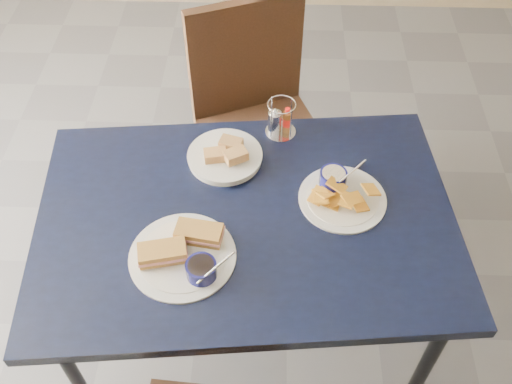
{
  "coord_description": "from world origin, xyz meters",
  "views": [
    {
      "loc": [
        -0.09,
        -1.09,
        2.17
      ],
      "look_at": [
        -0.13,
        0.06,
        0.82
      ],
      "focal_mm": 40.0,
      "sensor_mm": 36.0,
      "label": 1
    }
  ],
  "objects_px": {
    "bread_basket": "(225,156)",
    "condiment_caddy": "(280,120)",
    "dining_table": "(246,227)",
    "sandwich_plate": "(185,253)",
    "chair_far": "(263,107)",
    "plantain_plate": "(339,192)"
  },
  "relations": [
    {
      "from": "bread_basket",
      "to": "dining_table",
      "type": "bearing_deg",
      "value": -71.42
    },
    {
      "from": "sandwich_plate",
      "to": "bread_basket",
      "type": "xyz_separation_m",
      "value": [
        0.09,
        0.41,
        -0.0
      ]
    },
    {
      "from": "sandwich_plate",
      "to": "plantain_plate",
      "type": "distance_m",
      "value": 0.54
    },
    {
      "from": "plantain_plate",
      "to": "condiment_caddy",
      "type": "xyz_separation_m",
      "value": [
        -0.2,
        0.29,
        0.04
      ]
    },
    {
      "from": "chair_far",
      "to": "sandwich_plate",
      "type": "xyz_separation_m",
      "value": [
        -0.21,
        -0.88,
        0.19
      ]
    },
    {
      "from": "bread_basket",
      "to": "condiment_caddy",
      "type": "xyz_separation_m",
      "value": [
        0.18,
        0.14,
        0.04
      ]
    },
    {
      "from": "dining_table",
      "to": "plantain_plate",
      "type": "distance_m",
      "value": 0.32
    },
    {
      "from": "dining_table",
      "to": "plantain_plate",
      "type": "relative_size",
      "value": 4.93
    },
    {
      "from": "chair_far",
      "to": "condiment_caddy",
      "type": "distance_m",
      "value": 0.4
    },
    {
      "from": "plantain_plate",
      "to": "condiment_caddy",
      "type": "bearing_deg",
      "value": 123.78
    },
    {
      "from": "dining_table",
      "to": "bread_basket",
      "type": "relative_size",
      "value": 5.54
    },
    {
      "from": "dining_table",
      "to": "sandwich_plate",
      "type": "distance_m",
      "value": 0.25
    },
    {
      "from": "dining_table",
      "to": "plantain_plate",
      "type": "height_order",
      "value": "plantain_plate"
    },
    {
      "from": "dining_table",
      "to": "condiment_caddy",
      "type": "relative_size",
      "value": 10.32
    },
    {
      "from": "sandwich_plate",
      "to": "bread_basket",
      "type": "distance_m",
      "value": 0.42
    },
    {
      "from": "dining_table",
      "to": "sandwich_plate",
      "type": "xyz_separation_m",
      "value": [
        -0.17,
        -0.16,
        0.08
      ]
    },
    {
      "from": "dining_table",
      "to": "condiment_caddy",
      "type": "height_order",
      "value": "condiment_caddy"
    },
    {
      "from": "bread_basket",
      "to": "sandwich_plate",
      "type": "bearing_deg",
      "value": -102.61
    },
    {
      "from": "dining_table",
      "to": "sandwich_plate",
      "type": "height_order",
      "value": "sandwich_plate"
    },
    {
      "from": "chair_far",
      "to": "bread_basket",
      "type": "height_order",
      "value": "chair_far"
    },
    {
      "from": "sandwich_plate",
      "to": "plantain_plate",
      "type": "bearing_deg",
      "value": 28.61
    },
    {
      "from": "dining_table",
      "to": "condiment_caddy",
      "type": "distance_m",
      "value": 0.42
    }
  ]
}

